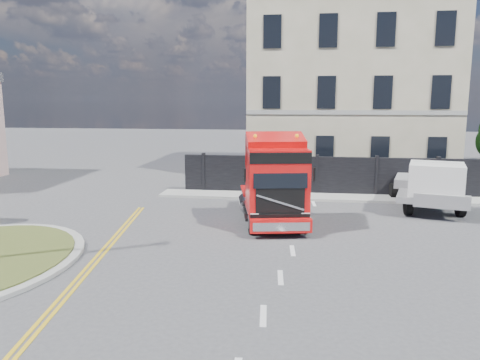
# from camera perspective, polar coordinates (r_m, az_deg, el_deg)

# --- Properties ---
(ground) EXTENTS (120.00, 120.00, 0.00)m
(ground) POSITION_cam_1_polar(r_m,az_deg,el_deg) (16.38, -4.02, -7.74)
(ground) COLOR #424244
(ground) RESTS_ON ground
(hoarding_fence) EXTENTS (18.80, 0.25, 2.00)m
(hoarding_fence) POSITION_cam_1_polar(r_m,az_deg,el_deg) (24.84, 15.24, 0.38)
(hoarding_fence) COLOR black
(hoarding_fence) RESTS_ON ground
(georgian_building) EXTENTS (12.30, 10.30, 12.80)m
(georgian_building) POSITION_cam_1_polar(r_m,az_deg,el_deg) (31.93, 12.84, 11.11)
(georgian_building) COLOR beige
(georgian_building) RESTS_ON ground
(pavement_far) EXTENTS (20.00, 1.60, 0.12)m
(pavement_far) POSITION_cam_1_polar(r_m,az_deg,el_deg) (24.07, 14.12, -2.15)
(pavement_far) COLOR gray
(pavement_far) RESTS_ON ground
(truck) EXTENTS (3.23, 6.21, 3.54)m
(truck) POSITION_cam_1_polar(r_m,az_deg,el_deg) (18.46, 4.21, -0.65)
(truck) COLOR black
(truck) RESTS_ON ground
(flatbed_pickup) EXTENTS (3.45, 5.85, 2.26)m
(flatbed_pickup) POSITION_cam_1_polar(r_m,az_deg,el_deg) (22.13, 22.30, -0.58)
(flatbed_pickup) COLOR slate
(flatbed_pickup) RESTS_ON ground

